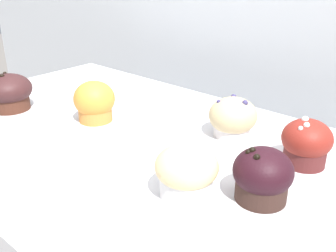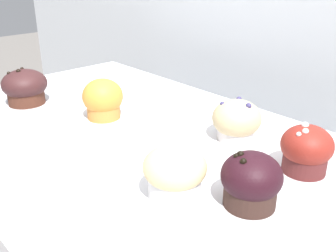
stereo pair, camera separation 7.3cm
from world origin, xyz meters
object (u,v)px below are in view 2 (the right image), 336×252
Objects in this scene: muffin_front_left at (251,181)px; muffin_front_right at (175,172)px; muffin_back_left at (306,150)px; muffin_back_right at (103,100)px; muffin_back_center at (236,121)px; muffin_front_center at (25,87)px.

muffin_front_right is (-0.09, -0.07, 0.00)m from muffin_front_left.
muffin_back_left reaches higher than muffin_front_right.
muffin_back_right reaches higher than muffin_back_center.
muffin_back_left is 0.45m from muffin_back_right.
muffin_back_left is 0.92× the size of muffin_front_right.
muffin_back_right is 0.35m from muffin_front_right.
muffin_back_left is at bearing 18.03° from muffin_front_center.
muffin_back_left is at bearing 66.63° from muffin_front_right.
muffin_back_center is at bearing 106.54° from muffin_front_right.
muffin_back_left is (0.64, 0.21, -0.00)m from muffin_front_center.
muffin_front_right is at bearing -15.86° from muffin_back_right.
muffin_back_center is at bearing 25.17° from muffin_front_center.
muffin_front_right is (-0.09, -0.21, 0.00)m from muffin_back_left.
muffin_front_center is 0.64m from muffin_front_left.
muffin_front_center reaches higher than muffin_front_left.
muffin_front_center is 1.19× the size of muffin_back_right.
muffin_front_left is (-0.00, -0.15, -0.00)m from muffin_back_left.
muffin_front_center is 0.67m from muffin_back_left.
muffin_front_center is at bearing -156.40° from muffin_back_right.
muffin_front_left is (0.63, 0.06, -0.00)m from muffin_front_center.
muffin_front_left is 0.93× the size of muffin_front_right.
muffin_back_left is 0.91× the size of muffin_back_center.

